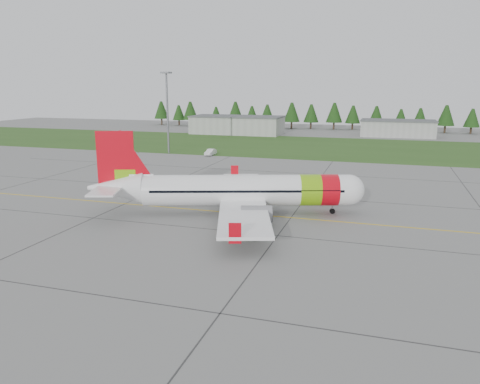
% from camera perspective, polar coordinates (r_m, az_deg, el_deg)
% --- Properties ---
extents(ground, '(320.00, 320.00, 0.00)m').
position_cam_1_polar(ground, '(57.98, -5.10, -4.41)').
color(ground, gray).
rests_on(ground, ground).
extents(aircraft, '(36.31, 34.38, 11.34)m').
position_cam_1_polar(aircraft, '(63.25, -0.02, 0.18)').
color(aircraft, white).
rests_on(aircraft, ground).
extents(follow_me_car, '(1.78, 1.95, 4.02)m').
position_cam_1_polar(follow_me_car, '(56.48, -0.09, -2.70)').
color(follow_me_car, yellow).
rests_on(follow_me_car, ground).
extents(service_van, '(1.68, 1.58, 4.76)m').
position_cam_1_polar(service_van, '(117.39, -3.62, 5.64)').
color(service_van, white).
rests_on(service_van, ground).
extents(grass_strip, '(320.00, 50.00, 0.03)m').
position_cam_1_polar(grass_strip, '(135.88, 8.20, 5.52)').
color(grass_strip, '#30561E').
rests_on(grass_strip, ground).
extents(taxi_guideline, '(120.00, 0.25, 0.02)m').
position_cam_1_polar(taxi_guideline, '(65.13, -2.42, -2.41)').
color(taxi_guideline, gold).
rests_on(taxi_guideline, ground).
extents(hangar_west, '(32.00, 14.00, 6.00)m').
position_cam_1_polar(hangar_west, '(169.66, -0.35, 8.12)').
color(hangar_west, '#A8A8A3').
rests_on(hangar_west, ground).
extents(hangar_east, '(24.00, 12.00, 5.20)m').
position_cam_1_polar(hangar_east, '(169.76, 18.66, 7.32)').
color(hangar_east, '#A8A8A3').
rests_on(hangar_east, ground).
extents(floodlight_mast, '(0.50, 0.50, 20.00)m').
position_cam_1_polar(floodlight_mast, '(121.64, -8.83, 9.38)').
color(floodlight_mast, slate).
rests_on(floodlight_mast, ground).
extents(treeline, '(160.00, 8.00, 10.00)m').
position_cam_1_polar(treeline, '(190.68, 11.01, 9.02)').
color(treeline, '#1C3F14').
rests_on(treeline, ground).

